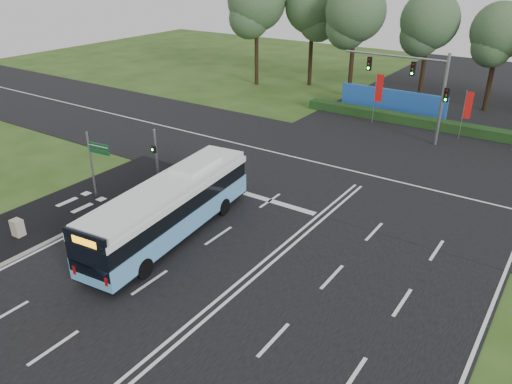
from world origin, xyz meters
TOP-DOWN VIEW (x-y plane):
  - ground at (0.00, 0.00)m, footprint 120.00×120.00m
  - road_main at (0.00, 0.00)m, footprint 20.00×120.00m
  - road_cross at (0.00, 12.00)m, footprint 120.00×14.00m
  - bike_path at (-12.50, -3.00)m, footprint 5.00×18.00m
  - kerb_strip at (-10.10, -3.00)m, footprint 0.25×18.00m
  - city_bus at (-5.30, -1.32)m, footprint 3.67×11.76m
  - pedestrian_signal at (-10.20, 2.66)m, footprint 0.36×0.43m
  - street_sign at (-12.11, -0.40)m, footprint 1.61×0.27m
  - utility_cabinet at (-11.98, -5.87)m, footprint 0.59×0.50m
  - banner_flag_left at (-4.00, 23.05)m, footprint 0.65×0.13m
  - banner_flag_mid at (3.36, 22.96)m, footprint 0.58×0.11m
  - traffic_light_gantry at (0.21, 20.50)m, footprint 8.41×0.28m
  - hedge at (0.00, 24.50)m, footprint 22.00×1.20m
  - blue_hoarding at (-4.00, 27.00)m, footprint 10.00×0.30m
  - eucalyptus_row at (-1.30, 31.19)m, footprint 48.56×9.26m

SIDE VIEW (x-z plane):
  - ground at x=0.00m, z-range 0.00..0.00m
  - road_main at x=0.00m, z-range 0.00..0.04m
  - road_cross at x=0.00m, z-range 0.00..0.05m
  - bike_path at x=-12.50m, z-range 0.00..0.06m
  - kerb_strip at x=-10.10m, z-range 0.00..0.12m
  - hedge at x=0.00m, z-range 0.00..0.80m
  - utility_cabinet at x=-11.98m, z-range 0.00..0.97m
  - blue_hoarding at x=-4.00m, z-range 0.00..2.20m
  - city_bus at x=-5.30m, z-range 0.01..3.33m
  - pedestrian_signal at x=-10.20m, z-range 0.18..4.04m
  - street_sign at x=-12.11m, z-range 0.53..4.68m
  - banner_flag_mid at x=3.36m, z-range 0.63..4.59m
  - banner_flag_left at x=-4.00m, z-range 0.68..5.08m
  - traffic_light_gantry at x=0.21m, z-range 1.16..8.16m
  - eucalyptus_row at x=-1.30m, z-range 2.17..14.22m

